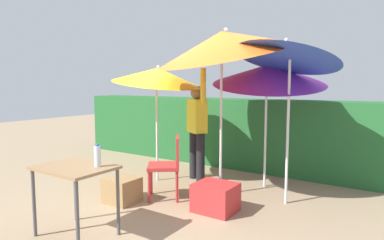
{
  "coord_description": "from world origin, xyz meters",
  "views": [
    {
      "loc": [
        2.7,
        -3.75,
        1.62
      ],
      "look_at": [
        0.0,
        0.3,
        1.1
      ],
      "focal_mm": 31.12,
      "sensor_mm": 36.0,
      "label": 1
    }
  ],
  "objects_px": {
    "umbrella_rainbow": "(224,44)",
    "person_vendor": "(197,126)",
    "cooler_box": "(216,197)",
    "bottle_water": "(97,156)",
    "chair_plastic": "(169,163)",
    "umbrella_navy": "(288,51)",
    "folding_table": "(75,175)",
    "umbrella_yellow": "(269,74)",
    "umbrella_orange": "(157,76)",
    "crate_cardboard": "(122,190)"
  },
  "relations": [
    {
      "from": "umbrella_rainbow",
      "to": "umbrella_navy",
      "type": "distance_m",
      "value": 0.88
    },
    {
      "from": "bottle_water",
      "to": "umbrella_yellow",
      "type": "bearing_deg",
      "value": 72.64
    },
    {
      "from": "crate_cardboard",
      "to": "umbrella_orange",
      "type": "bearing_deg",
      "value": 103.43
    },
    {
      "from": "umbrella_navy",
      "to": "person_vendor",
      "type": "height_order",
      "value": "umbrella_navy"
    },
    {
      "from": "umbrella_yellow",
      "to": "bottle_water",
      "type": "bearing_deg",
      "value": -107.36
    },
    {
      "from": "umbrella_navy",
      "to": "folding_table",
      "type": "bearing_deg",
      "value": -124.47
    },
    {
      "from": "umbrella_navy",
      "to": "cooler_box",
      "type": "relative_size",
      "value": 4.76
    },
    {
      "from": "umbrella_rainbow",
      "to": "chair_plastic",
      "type": "xyz_separation_m",
      "value": [
        -0.59,
        -0.52,
        -1.68
      ]
    },
    {
      "from": "umbrella_rainbow",
      "to": "umbrella_yellow",
      "type": "height_order",
      "value": "umbrella_rainbow"
    },
    {
      "from": "chair_plastic",
      "to": "bottle_water",
      "type": "xyz_separation_m",
      "value": [
        0.13,
        -1.37,
        0.37
      ]
    },
    {
      "from": "person_vendor",
      "to": "chair_plastic",
      "type": "height_order",
      "value": "person_vendor"
    },
    {
      "from": "umbrella_orange",
      "to": "umbrella_navy",
      "type": "xyz_separation_m",
      "value": [
        2.14,
        0.11,
        0.3
      ]
    },
    {
      "from": "bottle_water",
      "to": "crate_cardboard",
      "type": "bearing_deg",
      "value": 122.59
    },
    {
      "from": "umbrella_yellow",
      "to": "folding_table",
      "type": "relative_size",
      "value": 2.71
    },
    {
      "from": "umbrella_orange",
      "to": "bottle_water",
      "type": "relative_size",
      "value": 8.44
    },
    {
      "from": "crate_cardboard",
      "to": "folding_table",
      "type": "xyz_separation_m",
      "value": [
        0.35,
        -1.01,
        0.5
      ]
    },
    {
      "from": "umbrella_navy",
      "to": "cooler_box",
      "type": "distance_m",
      "value": 2.14
    },
    {
      "from": "crate_cardboard",
      "to": "bottle_water",
      "type": "bearing_deg",
      "value": -57.41
    },
    {
      "from": "cooler_box",
      "to": "bottle_water",
      "type": "bearing_deg",
      "value": -117.35
    },
    {
      "from": "person_vendor",
      "to": "umbrella_yellow",
      "type": "bearing_deg",
      "value": 15.41
    },
    {
      "from": "umbrella_yellow",
      "to": "folding_table",
      "type": "xyz_separation_m",
      "value": [
        -1.06,
        -2.79,
        -1.11
      ]
    },
    {
      "from": "crate_cardboard",
      "to": "bottle_water",
      "type": "height_order",
      "value": "bottle_water"
    },
    {
      "from": "cooler_box",
      "to": "folding_table",
      "type": "relative_size",
      "value": 0.64
    },
    {
      "from": "person_vendor",
      "to": "crate_cardboard",
      "type": "height_order",
      "value": "person_vendor"
    },
    {
      "from": "umbrella_orange",
      "to": "umbrella_rainbow",
      "type": "bearing_deg",
      "value": -4.31
    },
    {
      "from": "umbrella_rainbow",
      "to": "person_vendor",
      "type": "xyz_separation_m",
      "value": [
        -0.74,
        0.46,
        -1.26
      ]
    },
    {
      "from": "umbrella_rainbow",
      "to": "cooler_box",
      "type": "distance_m",
      "value": 2.1
    },
    {
      "from": "umbrella_orange",
      "to": "umbrella_yellow",
      "type": "relative_size",
      "value": 0.93
    },
    {
      "from": "umbrella_orange",
      "to": "chair_plastic",
      "type": "distance_m",
      "value": 1.56
    },
    {
      "from": "umbrella_yellow",
      "to": "crate_cardboard",
      "type": "height_order",
      "value": "umbrella_yellow"
    },
    {
      "from": "person_vendor",
      "to": "umbrella_navy",
      "type": "bearing_deg",
      "value": -9.15
    },
    {
      "from": "bottle_water",
      "to": "person_vendor",
      "type": "bearing_deg",
      "value": 96.87
    },
    {
      "from": "umbrella_rainbow",
      "to": "chair_plastic",
      "type": "relative_size",
      "value": 2.98
    },
    {
      "from": "umbrella_rainbow",
      "to": "person_vendor",
      "type": "relative_size",
      "value": 1.41
    },
    {
      "from": "umbrella_navy",
      "to": "person_vendor",
      "type": "xyz_separation_m",
      "value": [
        -1.59,
        0.26,
        -1.13
      ]
    },
    {
      "from": "umbrella_rainbow",
      "to": "crate_cardboard",
      "type": "height_order",
      "value": "umbrella_rainbow"
    },
    {
      "from": "chair_plastic",
      "to": "umbrella_navy",
      "type": "bearing_deg",
      "value": 27.0
    },
    {
      "from": "umbrella_orange",
      "to": "umbrella_yellow",
      "type": "distance_m",
      "value": 1.8
    },
    {
      "from": "folding_table",
      "to": "person_vendor",
      "type": "bearing_deg",
      "value": 91.46
    },
    {
      "from": "folding_table",
      "to": "umbrella_orange",
      "type": "bearing_deg",
      "value": 106.12
    },
    {
      "from": "person_vendor",
      "to": "folding_table",
      "type": "relative_size",
      "value": 2.35
    },
    {
      "from": "umbrella_rainbow",
      "to": "person_vendor",
      "type": "bearing_deg",
      "value": 147.95
    },
    {
      "from": "bottle_water",
      "to": "umbrella_orange",
      "type": "bearing_deg",
      "value": 112.63
    },
    {
      "from": "cooler_box",
      "to": "folding_table",
      "type": "xyz_separation_m",
      "value": [
        -0.9,
        -1.43,
        0.49
      ]
    },
    {
      "from": "person_vendor",
      "to": "umbrella_orange",
      "type": "bearing_deg",
      "value": -146.14
    },
    {
      "from": "umbrella_navy",
      "to": "umbrella_orange",
      "type": "bearing_deg",
      "value": -177.03
    },
    {
      "from": "umbrella_yellow",
      "to": "folding_table",
      "type": "height_order",
      "value": "umbrella_yellow"
    },
    {
      "from": "chair_plastic",
      "to": "cooler_box",
      "type": "height_order",
      "value": "chair_plastic"
    },
    {
      "from": "person_vendor",
      "to": "cooler_box",
      "type": "height_order",
      "value": "person_vendor"
    },
    {
      "from": "umbrella_orange",
      "to": "crate_cardboard",
      "type": "relative_size",
      "value": 4.81
    }
  ]
}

